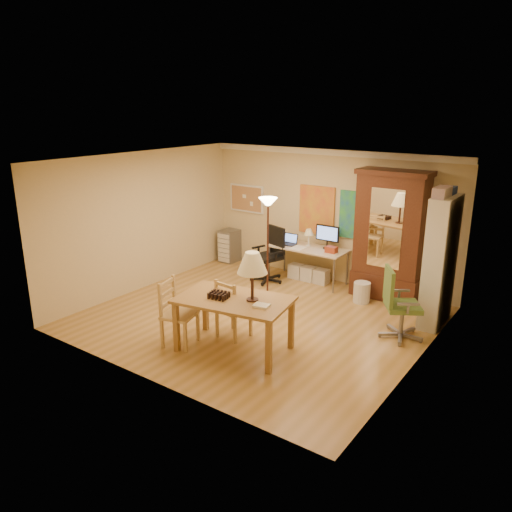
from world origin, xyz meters
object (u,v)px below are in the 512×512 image
Objects in this scene: dining_table at (240,289)px; computer_desk at (310,261)px; armoire at (390,244)px; office_chair_black at (268,267)px; office_chair_green at (399,319)px; bookshelf at (440,262)px.

dining_table is 3.38m from computer_desk.
office_chair_black is at bearing -166.44° from armoire.
office_chair_green is at bearing -17.53° from office_chair_black.
office_chair_green is 0.53× the size of bookshelf.
office_chair_green is 1.20m from bookshelf.
dining_table is 1.58× the size of office_chair_black.
computer_desk is at bearing 167.42° from bookshelf.
dining_table is 3.19m from office_chair_black.
armoire is at bearing 74.11° from dining_table.
computer_desk is 2.89m from bookshelf.
office_chair_green is 0.47× the size of armoire.
computer_desk is at bearing 101.77° from dining_table.
bookshelf reaches higher than office_chair_black.
armoire is (1.64, 0.08, 0.61)m from computer_desk.
office_chair_green is (2.45, -1.48, -0.14)m from computer_desk.
office_chair_black is at bearing 116.47° from dining_table.
computer_desk reaches higher than office_chair_green.
office_chair_green is (1.77, 1.79, -0.67)m from dining_table.
armoire is at bearing 117.51° from office_chair_green.
computer_desk is at bearing 148.86° from office_chair_green.
bookshelf is at bearing -2.16° from office_chair_black.
office_chair_black is 2.52m from armoire.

